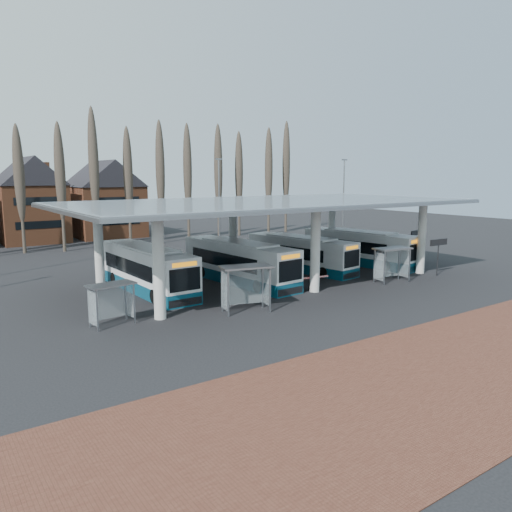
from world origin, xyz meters
TOP-DOWN VIEW (x-y plane):
  - ground at (0.00, 0.00)m, footprint 140.00×140.00m
  - brick_strip at (0.00, -12.00)m, footprint 70.00×10.00m
  - station_canopy at (0.00, 8.00)m, footprint 32.00×16.00m
  - poplar_row at (0.00, 33.00)m, footprint 45.10×1.10m
  - lamp_post_b at (6.00, 26.00)m, footprint 0.80×0.16m
  - lamp_post_c at (20.00, 20.00)m, footprint 0.80×0.16m
  - bus_0 at (-9.82, 9.82)m, footprint 2.85×11.82m
  - bus_1 at (-2.75, 8.35)m, footprint 3.43×11.90m
  - bus_2 at (4.43, 9.47)m, footprint 4.00×11.14m
  - bus_3 at (10.90, 8.62)m, footprint 4.24×11.70m
  - shelter_0 at (-14.75, 2.94)m, footprint 2.71×1.61m
  - shelter_1 at (-7.02, 0.99)m, footprint 3.40×2.28m
  - shelter_2 at (7.10, 1.60)m, footprint 3.11×1.86m
  - info_sign_0 at (12.28, 1.01)m, footprint 2.07×0.17m
  - info_sign_1 at (17.46, 7.25)m, footprint 1.94×0.51m
  - barrier at (0.15, 2.83)m, footprint 2.31×0.82m

SIDE VIEW (x-z plane):
  - ground at x=0.00m, z-range 0.00..0.00m
  - brick_strip at x=0.00m, z-range 0.00..0.03m
  - barrier at x=0.15m, z-range 0.32..1.48m
  - bus_2 at x=4.43m, z-range -0.09..2.94m
  - bus_3 at x=10.90m, z-range -0.09..3.09m
  - bus_1 at x=-2.75m, z-range -0.09..3.17m
  - bus_0 at x=-9.82m, z-range -0.09..3.17m
  - shelter_0 at x=-14.75m, z-range 0.54..2.93m
  - shelter_2 at x=7.10m, z-range 0.62..3.35m
  - shelter_1 at x=-7.02m, z-range 0.66..3.54m
  - info_sign_1 at x=17.46m, z-range 0.99..3.90m
  - info_sign_0 at x=12.28m, z-range 1.04..4.11m
  - lamp_post_b at x=6.00m, z-range 0.25..10.42m
  - lamp_post_c at x=20.00m, z-range 0.25..10.42m
  - station_canopy at x=0.00m, z-range 2.51..8.85m
  - poplar_row at x=0.00m, z-range 1.53..16.03m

